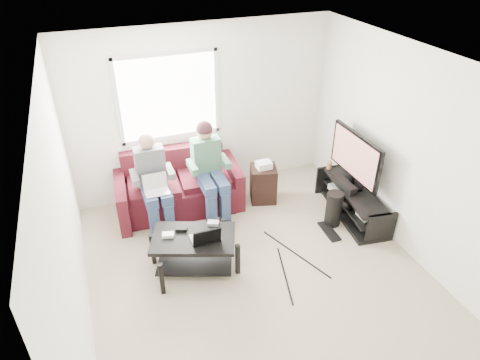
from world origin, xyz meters
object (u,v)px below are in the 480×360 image
Objects in this scene: tv at (355,157)px; end_table at (263,183)px; sofa at (179,188)px; tv_stand at (352,203)px; coffee_table at (194,245)px; subwoofer at (334,209)px.

end_table is (-1.06, 0.74, -0.62)m from tv.
tv_stand is (2.32, -1.13, -0.11)m from sofa.
sofa is 2.58m from tv_stand.
coffee_table is 2.50m from tv_stand.
sofa is 1.73× the size of tv.
end_table reaches higher than subwoofer.
sofa reaches higher than coffee_table.
tv reaches higher than tv_stand.
subwoofer reaches higher than coffee_table.
coffee_table is 1.80m from end_table.
tv_stand is at bearing 13.60° from subwoofer.
sofa is 1.41m from coffee_table.
sofa is at bearing 154.11° from tv_stand.
sofa is at bearing 167.19° from end_table.
end_table is at bearing 126.44° from subwoofer.
sofa is 1.31× the size of tv_stand.
subwoofer is at bearing -32.04° from sofa.
coffee_table is at bearing -171.33° from tv.
sofa is 3.66× the size of subwoofer.
end_table is at bearing 38.40° from coffee_table.
subwoofer is (-0.38, -0.09, 0.05)m from tv_stand.
subwoofer reaches higher than tv_stand.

